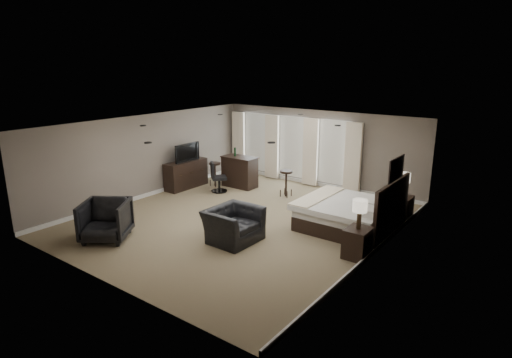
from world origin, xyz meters
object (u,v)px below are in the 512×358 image
Objects in this scene: nightstand_far at (401,208)px; tv at (185,159)px; bar_stool_right at (286,184)px; lamp_far at (404,185)px; armchair_far at (105,219)px; lamp_near at (359,215)px; bar_stool_left at (215,174)px; desk_chair at (219,177)px; bar_counter at (240,172)px; bed at (349,202)px; armchair_near at (233,219)px; dresser at (186,174)px; nightstand_near at (357,243)px.

tv is at bearing -169.36° from nightstand_far.
tv is 3.53m from bar_stool_right.
lamp_far reaches higher than armchair_far.
lamp_near is at bearing -103.02° from tv.
desk_chair is (0.58, -0.45, 0.10)m from bar_stool_left.
armchair_far reaches higher than bar_counter.
bar_counter is at bearing 29.97° from bar_stool_left.
lamp_far is at bearing 12.05° from armchair_far.
bar_stool_right is (-3.64, -0.11, -0.56)m from lamp_far.
lamp_far reaches higher than desk_chair.
bar_stool_right is at bearing -115.78° from desk_chair.
bed is 3.44× the size of lamp_far.
armchair_near is at bearing 176.59° from desk_chair.
lamp_near reaches higher than dresser.
desk_chair is at bearing 161.62° from lamp_near.
dresser is 0.99m from bar_stool_left.
bar_counter is at bearing 153.34° from lamp_near.
dresser is 1.89× the size of bar_stool_right.
nightstand_far is 5.77m from desk_chair.
tv is at bearing 178.58° from bed.
bed reaches higher than lamp_far.
dresser is 1.94× the size of bar_stool_left.
nightstand_far is 7.68m from armchair_far.
bar_counter reaches higher than desk_chair.
nightstand_near is at bearing -7.57° from armchair_far.
nightstand_near is 0.79× the size of bar_stool_right.
nightstand_far is 0.61× the size of armchair_far.
armchair_far is at bearing -152.79° from nightstand_near.
lamp_far is 3.69m from bar_stool_right.
lamp_far is 0.65× the size of desk_chair.
tv is at bearing -169.36° from lamp_far.
lamp_near is 0.61× the size of tv.
bar_stool_left is (-0.75, -0.43, -0.12)m from bar_counter.
armchair_far reaches higher than bar_stool_left.
bed is at bearing -1.42° from dresser.
armchair_near reaches higher than bar_stool_left.
dresser is 1.57× the size of desk_chair.
bed reaches higher than bar_counter.
armchair_far is (1.66, -4.30, -0.46)m from tv.
bed is 3.46× the size of lamp_near.
nightstand_near is at bearing -58.46° from bed.
lamp_far is at bearing 0.00° from nightstand_far.
bar_stool_left is (-6.27, -0.56, 0.08)m from nightstand_far.
dresser is at bearing 76.37° from armchair_far.
armchair_far is at bearing -78.67° from bar_stool_left.
lamp_near is at bearing -157.92° from desk_chair.
lamp_far reaches higher than bar_counter.
bar_stool_left is at bearing 170.58° from bed.
bar_stool_left is (0.65, 0.74, -0.59)m from tv.
lamp_near is at bearing 0.00° from nightstand_near.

